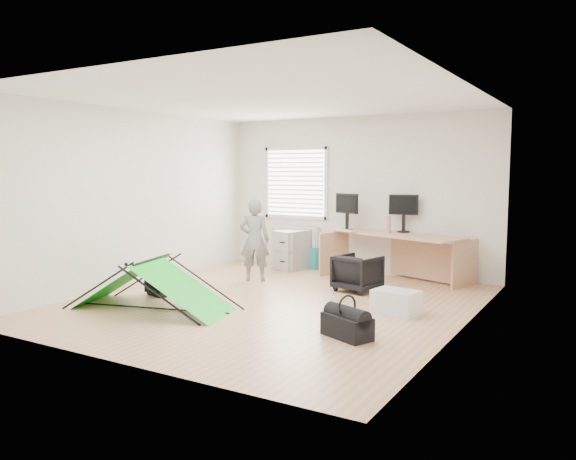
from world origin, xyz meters
The scene contains 18 objects.
ground centered at (0.00, 0.00, 0.00)m, with size 5.50×5.50×0.00m, color tan.
back_wall centered at (0.00, 2.75, 1.35)m, with size 5.00×0.02×2.70m, color silver.
window centered at (-1.20, 2.71, 1.55)m, with size 1.20×0.06×1.20m, color silver.
radiator centered at (-1.20, 2.67, 0.45)m, with size 1.00×0.12×0.60m, color silver.
desk centered at (0.88, 2.34, 0.38)m, with size 2.24×0.71×0.76m, color tan.
filing_cabinet centered at (-1.10, 2.40, 0.35)m, with size 0.45×0.60×0.70m, color #9EA0A3.
monitor_left centered at (0.00, 2.37, 0.99)m, with size 0.48×0.10×0.46m, color black.
monitor_right centered at (0.92, 2.59, 0.99)m, with size 0.48×0.10×0.45m, color black.
keyboard centered at (0.00, 2.27, 0.77)m, with size 0.48×0.16×0.02m, color beige.
thermos centered at (0.72, 2.41, 0.90)m, with size 0.08×0.08×0.28m, color #C06B7F.
office_chair centered at (0.68, 1.27, 0.27)m, with size 0.58×0.59×0.54m, color black.
person centered at (-1.07, 1.15, 0.66)m, with size 0.48×0.32×1.32m, color slate.
kite centered at (-1.14, -1.09, 0.32)m, with size 2.09×0.91×0.65m, color #11BB1F, non-canonical shape.
storage_crate centered at (1.63, 0.27, 0.15)m, with size 0.53×0.37×0.30m, color silver.
tote_bag centered at (-0.81, 2.63, 0.19)m, with size 0.33×0.14×0.39m, color teal.
laptop_bag centered at (-1.64, -0.49, 0.14)m, with size 0.37×0.11×0.28m, color black.
white_box centered at (-0.68, -0.86, 0.05)m, with size 0.10×0.10×0.10m, color silver.
duffel_bag centered at (1.53, -0.95, 0.12)m, with size 0.56×0.28×0.24m, color black.
Camera 1 is at (3.95, -6.28, 1.77)m, focal length 35.00 mm.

